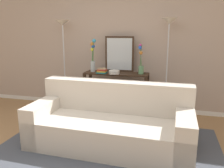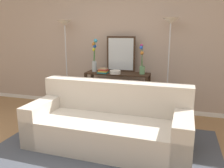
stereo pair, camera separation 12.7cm
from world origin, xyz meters
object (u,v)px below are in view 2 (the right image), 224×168
(console_table, at_px, (117,86))
(vase_tall_flowers, at_px, (94,57))
(floor_lamp_right, at_px, (170,41))
(couch, at_px, (109,124))
(wall_mirror, at_px, (121,54))
(fruit_bowl, at_px, (115,72))
(book_stack, at_px, (103,71))
(vase_short_flowers, at_px, (142,64))
(book_row_under_console, at_px, (101,109))
(floor_lamp_left, at_px, (65,40))

(console_table, distance_m, vase_tall_flowers, 0.72)
(console_table, xyz_separation_m, floor_lamp_right, (0.94, 0.05, 0.87))
(couch, bearing_deg, console_table, 100.67)
(wall_mirror, bearing_deg, fruit_bowl, -96.46)
(couch, xyz_separation_m, book_stack, (-0.49, 1.15, 0.56))
(vase_tall_flowers, distance_m, vase_short_flowers, 0.95)
(book_row_under_console, bearing_deg, book_stack, -54.94)
(console_table, height_order, vase_tall_flowers, vase_tall_flowers)
(couch, xyz_separation_m, vase_tall_flowers, (-0.71, 1.29, 0.80))
(floor_lamp_left, bearing_deg, book_row_under_console, -3.73)
(vase_tall_flowers, bearing_deg, couch, -60.99)
(floor_lamp_left, relative_size, wall_mirror, 2.65)
(console_table, distance_m, floor_lamp_right, 1.28)
(book_stack, xyz_separation_m, book_row_under_console, (-0.09, 0.12, -0.81))
(vase_short_flowers, bearing_deg, floor_lamp_left, 178.27)
(wall_mirror, height_order, book_stack, wall_mirror)
(couch, height_order, wall_mirror, wall_mirror)
(floor_lamp_left, height_order, fruit_bowl, floor_lamp_left)
(vase_tall_flowers, bearing_deg, vase_short_flowers, -0.95)
(wall_mirror, relative_size, book_row_under_console, 1.97)
(couch, xyz_separation_m, floor_lamp_right, (0.70, 1.32, 1.13))
(console_table, height_order, floor_lamp_right, floor_lamp_right)
(vase_short_flowers, bearing_deg, fruit_bowl, -165.65)
(floor_lamp_left, xyz_separation_m, fruit_bowl, (1.10, -0.17, -0.57))
(vase_tall_flowers, height_order, book_row_under_console, vase_tall_flowers)
(floor_lamp_left, distance_m, vase_short_flowers, 1.63)
(couch, bearing_deg, floor_lamp_left, 135.63)
(floor_lamp_right, bearing_deg, fruit_bowl, -169.84)
(wall_mirror, bearing_deg, book_row_under_console, -156.24)
(couch, xyz_separation_m, vase_short_flowers, (0.23, 1.27, 0.71))
(floor_lamp_right, distance_m, book_stack, 1.33)
(console_table, distance_m, fruit_bowl, 0.31)
(console_table, bearing_deg, wall_mirror, 81.86)
(console_table, distance_m, floor_lamp_left, 1.41)
(vase_short_flowers, bearing_deg, couch, -100.24)
(console_table, height_order, wall_mirror, wall_mirror)
(console_table, relative_size, floor_lamp_right, 0.67)
(floor_lamp_left, relative_size, vase_tall_flowers, 2.85)
(vase_short_flowers, bearing_deg, book_stack, -170.05)
(couch, height_order, book_row_under_console, couch)
(floor_lamp_right, bearing_deg, book_row_under_console, -177.73)
(couch, xyz_separation_m, book_row_under_console, (-0.57, 1.27, -0.25))
(floor_lamp_left, bearing_deg, couch, -44.37)
(vase_tall_flowers, height_order, vase_short_flowers, vase_tall_flowers)
(fruit_bowl, xyz_separation_m, book_stack, (-0.24, -0.00, 0.01))
(book_row_under_console, bearing_deg, console_table, -0.00)
(book_stack, bearing_deg, vase_short_flowers, 9.95)
(floor_lamp_right, height_order, vase_tall_flowers, floor_lamp_right)
(couch, relative_size, floor_lamp_right, 1.23)
(vase_tall_flowers, relative_size, fruit_bowl, 3.10)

